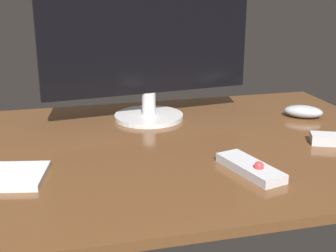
{
  "coord_description": "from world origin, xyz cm",
  "views": [
    {
      "loc": [
        -18.4,
        -105.12,
        41.82
      ],
      "look_at": [
        7.4,
        -3.67,
        8.0
      ],
      "focal_mm": 49.32,
      "sensor_mm": 36.0,
      "label": 1
    }
  ],
  "objects": [
    {
      "name": "computer_mouse",
      "position": [
        52.99,
        12.42,
        3.84
      ],
      "size": [
        12.67,
        11.2,
        3.69
      ],
      "primitive_type": "ellipsoid",
      "rotation": [
        0.0,
        0.0,
        -0.59
      ],
      "color": "#999EA5",
      "rests_on": "desk"
    },
    {
      "name": "monitor",
      "position": [
        8.27,
        22.7,
        21.71
      ],
      "size": [
        60.77,
        20.26,
        37.01
      ],
      "rotation": [
        0.0,
        0.0,
        0.11
      ],
      "color": "silver",
      "rests_on": "desk"
    },
    {
      "name": "media_remote",
      "position": [
        21.11,
        -21.29,
        3.05
      ],
      "size": [
        10.05,
        18.13,
        3.4
      ],
      "rotation": [
        0.0,
        0.0,
        -1.32
      ],
      "color": "#B7B7BC",
      "rests_on": "desk"
    },
    {
      "name": "desk",
      "position": [
        0.0,
        0.0,
        1.0
      ],
      "size": [
        140.0,
        84.0,
        2.0
      ],
      "primitive_type": "cube",
      "color": "brown",
      "rests_on": "ground"
    }
  ]
}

